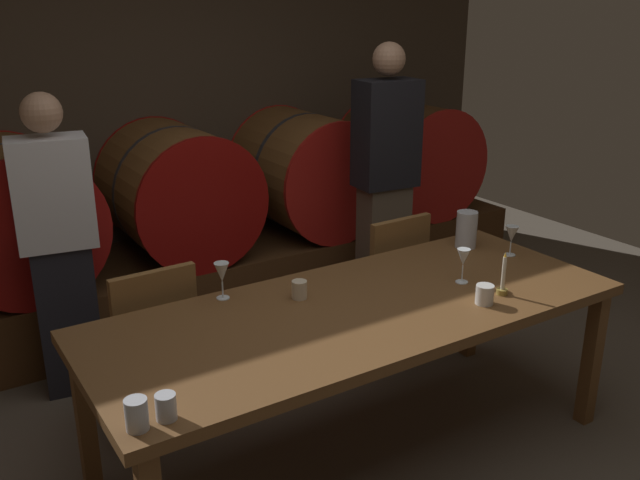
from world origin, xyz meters
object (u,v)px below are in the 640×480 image
object	(u,v)px
wine_barrel_right	(306,172)
wine_glass_center	(463,258)
guest_left	(59,247)
guest_right	(385,183)
cup_center_left	(166,407)
dining_table	(359,319)
wine_glass_left	(222,273)
cup_far_left	(137,414)
wine_barrel_center	(178,191)
pitcher	(466,230)
cup_far_right	(485,294)
candle_center	(503,283)
wine_barrel_far_right	(407,157)
chair_left	(150,341)
cup_center_right	(299,290)
wine_barrel_left	(16,216)
chair_right	(387,279)
wine_glass_right	(512,235)

from	to	relation	value
wine_barrel_right	wine_glass_center	size ratio (longest dim) A/B	5.33
guest_left	guest_right	bearing A→B (deg)	-176.39
guest_left	cup_center_left	bearing A→B (deg)	96.58
dining_table	wine_glass_left	xyz separation A→B (m)	(-0.47, 0.40, 0.19)
cup_far_left	wine_barrel_center	bearing A→B (deg)	65.47
pitcher	cup_far_right	size ratio (longest dim) A/B	2.27
dining_table	candle_center	bearing A→B (deg)	-21.71
wine_barrel_far_right	wine_glass_center	bearing A→B (deg)	-122.99
chair_left	cup_center_right	xyz separation A→B (m)	(0.55, -0.47, 0.31)
wine_glass_center	guest_left	bearing A→B (deg)	138.53
candle_center	cup_far_left	bearing A→B (deg)	-175.86
chair_left	wine_barrel_left	bearing A→B (deg)	-76.83
chair_right	cup_center_left	world-z (taller)	chair_right
wine_barrel_far_right	chair_right	bearing A→B (deg)	-132.82
cup_center_right	wine_glass_right	bearing A→B (deg)	-5.77
wine_barrel_left	wine_barrel_center	xyz separation A→B (m)	(0.99, 0.00, 0.00)
wine_barrel_right	wine_glass_center	world-z (taller)	wine_barrel_right
dining_table	wine_glass_center	world-z (taller)	wine_glass_center
wine_barrel_right	cup_center_right	xyz separation A→B (m)	(-1.09, -1.71, -0.05)
guest_left	candle_center	xyz separation A→B (m)	(1.59, -1.55, -0.01)
wine_barrel_right	wine_glass_right	world-z (taller)	wine_barrel_right
guest_left	wine_glass_center	world-z (taller)	guest_left
wine_glass_center	wine_barrel_far_right	bearing A→B (deg)	57.01
wine_glass_right	cup_center_left	bearing A→B (deg)	-167.45
candle_center	cup_far_right	world-z (taller)	candle_center
chair_left	cup_far_left	xyz separation A→B (m)	(-0.39, -1.05, 0.32)
wine_barrel_far_right	guest_right	world-z (taller)	guest_right
wine_barrel_left	guest_right	size ratio (longest dim) A/B	0.50
wine_barrel_center	guest_right	bearing A→B (deg)	-36.24
candle_center	cup_center_left	size ratio (longest dim) A/B	2.31
chair_left	wine_glass_right	world-z (taller)	wine_glass_right
cup_far_right	cup_center_left	bearing A→B (deg)	-176.50
wine_glass_left	wine_glass_right	bearing A→B (deg)	-11.53
guest_left	guest_right	distance (m)	1.98
wine_glass_right	cup_center_right	distance (m)	1.22
wine_barrel_right	wine_glass_right	xyz separation A→B (m)	(0.13, -1.84, 0.03)
wine_barrel_right	wine_glass_left	world-z (taller)	wine_barrel_right
wine_barrel_right	wine_glass_left	xyz separation A→B (m)	(-1.38, -1.53, 0.03)
wine_barrel_far_right	wine_glass_left	size ratio (longest dim) A/B	5.25
guest_right	pitcher	xyz separation A→B (m)	(-0.08, -0.82, -0.07)
wine_glass_left	cup_far_left	size ratio (longest dim) A/B	1.61
cup_far_left	guest_left	bearing A→B (deg)	84.67
candle_center	cup_center_left	world-z (taller)	candle_center
chair_right	cup_center_right	bearing A→B (deg)	27.21
chair_left	guest_left	bearing A→B (deg)	-71.18
wine_barrel_left	wine_glass_right	xyz separation A→B (m)	(2.10, -1.84, 0.03)
chair_left	cup_center_left	bearing A→B (deg)	72.51
cup_center_left	cup_center_right	bearing A→B (deg)	34.51
wine_barrel_far_right	cup_center_left	xyz separation A→B (m)	(-2.87, -2.29, -0.04)
wine_barrel_right	chair_left	xyz separation A→B (m)	(-1.64, -1.24, -0.35)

